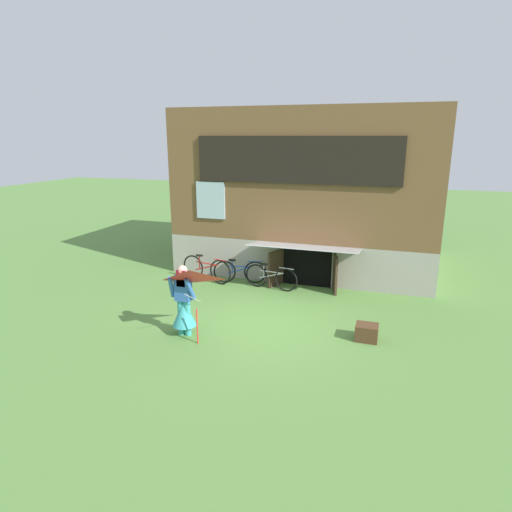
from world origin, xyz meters
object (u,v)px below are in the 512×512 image
at_px(bicycle_blue, 240,271).
at_px(wooden_crate, 367,332).
at_px(person, 184,306).
at_px(bicycle_red, 206,269).
at_px(bicycle_silver, 271,277).
at_px(kite, 190,292).

height_order(bicycle_blue, wooden_crate, bicycle_blue).
xyz_separation_m(person, bicycle_red, (-1.06, 3.52, -0.28)).
relative_size(person, bicycle_silver, 1.00).
bearing_deg(wooden_crate, bicycle_red, 152.35).
bearing_deg(bicycle_red, bicycle_silver, 11.39).
distance_m(bicycle_silver, bicycle_red, 2.03).
height_order(kite, bicycle_silver, kite).
xyz_separation_m(person, bicycle_silver, (0.96, 3.46, -0.31)).
relative_size(bicycle_silver, wooden_crate, 3.38).
bearing_deg(person, bicycle_blue, 112.00).
distance_m(bicycle_blue, wooden_crate, 4.75).
xyz_separation_m(person, kite, (0.48, -0.60, 0.58)).
relative_size(person, kite, 1.04).
bearing_deg(bicycle_silver, bicycle_red, -174.19).
distance_m(person, kite, 0.96).
height_order(person, wooden_crate, person).
bearing_deg(bicycle_red, wooden_crate, -14.65).
xyz_separation_m(bicycle_red, wooden_crate, (4.87, -2.55, -0.21)).
xyz_separation_m(bicycle_blue, wooden_crate, (3.88, -2.74, -0.18)).
bearing_deg(person, bicycle_red, 127.74).
distance_m(person, bicycle_red, 3.68).
bearing_deg(bicycle_blue, wooden_crate, -49.30).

